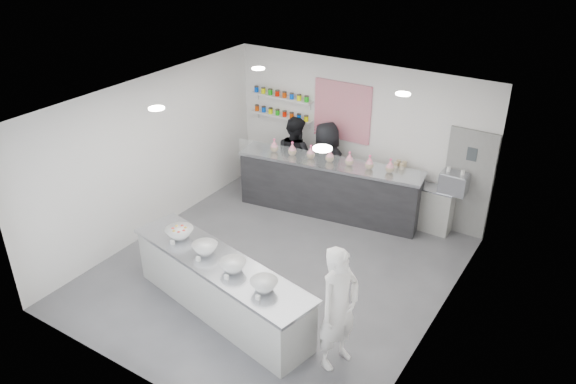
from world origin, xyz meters
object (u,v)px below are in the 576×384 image
object	(u,v)px
espresso_ledge	(421,206)
staff_left	(295,157)
woman_prep	(339,308)
staff_right	(326,165)
prep_counter	(221,287)
back_bar	(329,188)
espresso_machine	(454,183)

from	to	relation	value
espresso_ledge	staff_left	xyz separation A→B (m)	(-2.75, -0.22, 0.45)
woman_prep	staff_right	world-z (taller)	woman_prep
prep_counter	staff_left	xyz separation A→B (m)	(-1.09, 3.90, 0.43)
woman_prep	back_bar	bearing A→B (deg)	45.73
staff_right	back_bar	bearing A→B (deg)	140.25
back_bar	staff_left	bearing A→B (deg)	154.97
prep_counter	espresso_machine	distance (m)	4.71
staff_left	back_bar	bearing A→B (deg)	178.21
back_bar	staff_left	distance (m)	1.08
staff_left	staff_right	world-z (taller)	staff_right
back_bar	staff_right	size ratio (longest dim) A/B	2.04
espresso_ledge	staff_left	distance (m)	2.79
prep_counter	staff_right	world-z (taller)	staff_right
espresso_ledge	staff_left	world-z (taller)	staff_left
back_bar	espresso_ledge	distance (m)	1.84
woman_prep	espresso_ledge	bearing A→B (deg)	20.06
back_bar	espresso_machine	world-z (taller)	espresso_machine
back_bar	staff_left	world-z (taller)	staff_left
espresso_machine	woman_prep	distance (m)	4.11
back_bar	espresso_ledge	xyz separation A→B (m)	(1.77, 0.51, -0.13)
espresso_machine	staff_right	bearing A→B (deg)	-175.11
woman_prep	staff_left	xyz separation A→B (m)	(-3.09, 3.88, -0.02)
back_bar	espresso_machine	xyz separation A→B (m)	(2.32, 0.51, 0.51)
back_bar	staff_left	size ratio (longest dim) A/B	2.06
staff_left	woman_prep	bearing A→B (deg)	143.41
espresso_machine	staff_right	size ratio (longest dim) A/B	0.27
back_bar	espresso_machine	size ratio (longest dim) A/B	7.41
prep_counter	espresso_ledge	xyz separation A→B (m)	(1.66, 4.12, -0.02)
woman_prep	staff_left	size ratio (longest dim) A/B	1.02
espresso_ledge	staff_right	distance (m)	2.07
prep_counter	espresso_ledge	size ratio (longest dim) A/B	2.83
back_bar	woman_prep	xyz separation A→B (m)	(2.11, -3.59, 0.34)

